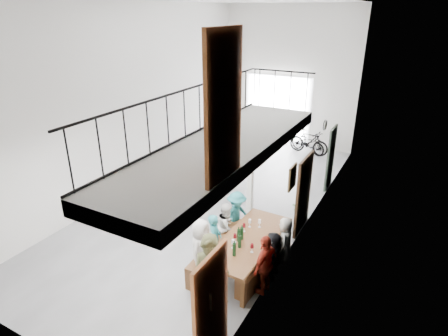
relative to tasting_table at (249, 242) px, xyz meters
The scene contains 24 objects.
floor 3.37m from the tasting_table, 131.81° to the left, with size 12.00×12.00×0.00m, color slate.
room_walls 4.36m from the tasting_table, 131.81° to the left, with size 12.00×12.00×12.00m.
gateway_portal 8.82m from the tasting_table, 107.20° to the left, with size 2.80×0.08×2.80m, color white.
right_wall_decor 1.29m from the tasting_table, 49.81° to the left, with size 0.07×8.28×5.07m.
balcony 2.36m from the tasting_table, 108.37° to the right, with size 1.52×5.62×4.00m.
tasting_table is the anchor object (origin of this frame).
bench_inner 0.83m from the tasting_table, behind, with size 0.36×2.24×0.52m, color brown.
bench_wall 0.60m from the tasting_table, 10.18° to the left, with size 0.27×2.09×0.48m, color brown.
tableware 0.30m from the tasting_table, 112.37° to the right, with size 0.54×1.26×0.35m.
side_bench 6.50m from the tasting_table, 136.49° to the left, with size 0.34×1.56×0.44m, color brown.
oak_barrel 8.48m from the tasting_table, 121.24° to the left, with size 0.66×0.66×0.96m.
serving_counter 9.02m from the tasting_table, 115.97° to the left, with size 1.91×0.53×1.01m, color #372515.
counter_bottles 9.00m from the tasting_table, 116.12° to the left, with size 1.65×0.32×0.28m.
guest_left_a 1.04m from the tasting_table, 137.54° to the right, with size 0.67×0.44×1.38m, color silver.
guest_left_b 0.76m from the tasting_table, 167.77° to the right, with size 0.45×0.29×1.23m, color teal.
guest_left_c 0.89m from the tasting_table, 149.32° to the left, with size 0.58×0.45×1.20m, color silver.
guest_left_d 1.22m from the tasting_table, 128.79° to the left, with size 0.83×0.47×1.28m, color teal.
guest_right_a 0.76m from the tasting_table, 39.66° to the right, with size 0.76×0.32×1.30m, color #B6311F.
guest_right_b 0.58m from the tasting_table, ahead, with size 1.00×0.32×1.08m, color black.
guest_right_c 0.89m from the tasting_table, 48.16° to the left, with size 0.53×0.35×1.09m, color silver.
host_standing 1.77m from the tasting_table, 87.27° to the right, with size 0.68×0.45×1.86m, color #474A29.
potted_plant 2.84m from the tasting_table, 84.87° to the left, with size 0.36×0.31×0.40m, color #1C4D21.
bicycle_near 7.84m from the tasting_table, 97.42° to the left, with size 0.57×1.62×0.85m, color black.
bicycle_far 7.70m from the tasting_table, 97.02° to the left, with size 0.45×1.61×0.97m, color black.
Camera 1 is at (4.92, -8.61, 5.25)m, focal length 30.00 mm.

